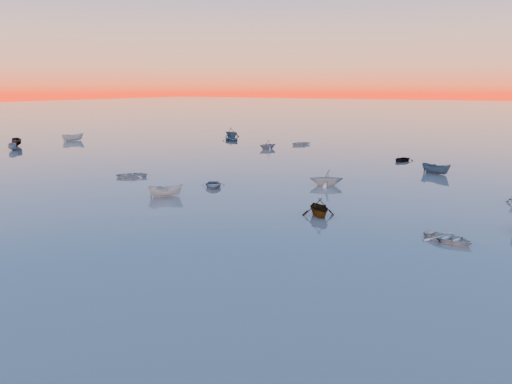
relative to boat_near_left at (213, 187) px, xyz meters
The scene contains 4 objects.
ground 67.80m from the boat_near_left, 82.50° to the left, with size 600.00×600.00×0.00m, color slate.
moored_fleet 22.07m from the boat_near_left, 66.36° to the left, with size 124.00×58.00×1.20m, color silver, non-canonical shape.
boat_near_left is the anchor object (origin of this frame).
boat_near_center 6.40m from the boat_near_left, 103.94° to the right, with size 3.51×1.49×1.22m, color silver.
Camera 1 is at (21.82, -11.64, 10.96)m, focal length 35.00 mm.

